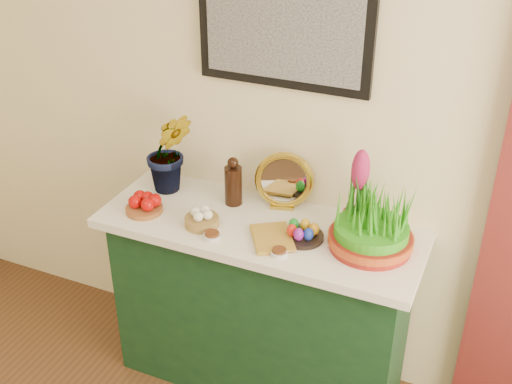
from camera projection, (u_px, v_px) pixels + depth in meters
sideboard at (260, 308)px, 2.97m from camera, size 1.30×0.45×0.85m
tablecloth at (261, 227)px, 2.75m from camera, size 1.40×0.55×0.04m
hyacinth_green at (169, 139)px, 2.87m from camera, size 0.34×0.32×0.52m
apple_bowl at (144, 205)px, 2.81m from camera, size 0.17×0.17×0.08m
garlic_basket at (202, 219)px, 2.71m from camera, size 0.15×0.15×0.08m
vinegar_cruet at (233, 183)px, 2.84m from camera, size 0.08×0.08×0.23m
mirror at (284, 181)px, 2.80m from camera, size 0.27×0.13×0.26m
book at (253, 239)px, 2.61m from camera, size 0.23×0.25×0.03m
spice_dish_left at (212, 236)px, 2.63m from camera, size 0.07×0.07×0.03m
spice_dish_right at (279, 252)px, 2.53m from camera, size 0.07×0.07×0.03m
egg_plate at (302, 233)px, 2.63m from camera, size 0.21×0.21×0.07m
hyacinth_pink at (358, 196)px, 2.60m from camera, size 0.12×0.12×0.38m
wheatgrass_sabzeh at (372, 221)px, 2.52m from camera, size 0.34×0.34×0.28m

